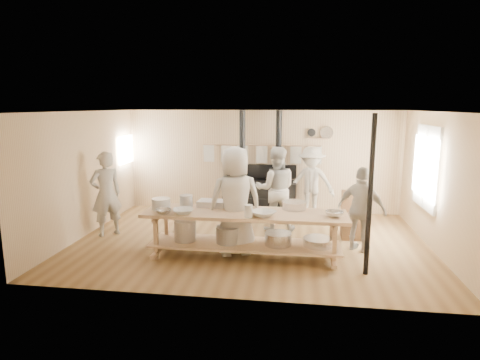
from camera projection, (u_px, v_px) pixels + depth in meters
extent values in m
plane|color=brown|center=(250.00, 241.00, 8.14)|extent=(7.00, 7.00, 0.00)
plane|color=tan|center=(261.00, 161.00, 10.34)|extent=(7.00, 0.00, 7.00)
plane|color=tan|center=(230.00, 210.00, 5.47)|extent=(7.00, 0.00, 7.00)
plane|color=tan|center=(84.00, 174.00, 8.38)|extent=(0.00, 5.00, 5.00)
plane|color=tan|center=(438.00, 183.00, 7.43)|extent=(0.00, 5.00, 5.00)
plane|color=beige|center=(251.00, 111.00, 7.67)|extent=(7.00, 7.00, 0.00)
cube|color=beige|center=(427.00, 167.00, 7.98)|extent=(0.06, 1.35, 1.65)
plane|color=white|center=(425.00, 167.00, 7.99)|extent=(0.00, 1.50, 1.50)
cube|color=beige|center=(424.00, 167.00, 7.99)|extent=(0.02, 0.03, 1.50)
plane|color=white|center=(126.00, 150.00, 10.27)|extent=(0.00, 0.90, 0.90)
cube|color=black|center=(260.00, 198.00, 10.11)|extent=(1.80, 0.70, 0.85)
cube|color=black|center=(260.00, 212.00, 10.18)|extent=(1.90, 0.75, 0.10)
cube|color=black|center=(261.00, 171.00, 10.29)|extent=(1.80, 0.12, 0.35)
cylinder|color=black|center=(242.00, 146.00, 9.98)|extent=(0.15, 0.15, 1.75)
cylinder|color=black|center=(279.00, 146.00, 9.86)|extent=(0.15, 0.15, 1.75)
cylinder|color=#B2B2B7|center=(238.00, 174.00, 10.07)|extent=(0.36, 0.36, 0.34)
cylinder|color=gray|center=(282.00, 176.00, 9.88)|extent=(0.30, 0.30, 0.30)
cylinder|color=tan|center=(261.00, 145.00, 10.16)|extent=(3.00, 0.04, 0.04)
cube|color=beige|center=(209.00, 153.00, 10.39)|extent=(0.28, 0.01, 0.46)
cube|color=beige|center=(226.00, 153.00, 10.33)|extent=(0.28, 0.01, 0.46)
cube|color=beige|center=(244.00, 154.00, 10.27)|extent=(0.28, 0.01, 0.46)
cube|color=beige|center=(261.00, 154.00, 10.20)|extent=(0.28, 0.01, 0.46)
cube|color=beige|center=(279.00, 154.00, 10.14)|extent=(0.28, 0.01, 0.46)
cube|color=beige|center=(297.00, 154.00, 10.08)|extent=(0.28, 0.01, 0.46)
cube|color=beige|center=(315.00, 155.00, 10.02)|extent=(0.28, 0.01, 0.46)
cube|color=tan|center=(317.00, 139.00, 9.96)|extent=(0.50, 0.14, 0.03)
cylinder|color=black|center=(312.00, 133.00, 9.97)|extent=(0.20, 0.04, 0.20)
cylinder|color=silver|center=(327.00, 133.00, 9.92)|extent=(0.32, 0.03, 0.32)
cube|color=tan|center=(245.00, 214.00, 7.12)|extent=(3.60, 0.90, 0.06)
cube|color=tan|center=(245.00, 244.00, 7.22)|extent=(3.40, 0.80, 0.04)
cube|color=tan|center=(245.00, 247.00, 7.23)|extent=(3.30, 0.06, 0.06)
cube|color=tan|center=(156.00, 236.00, 7.11)|extent=(0.07, 0.07, 0.85)
cube|color=tan|center=(167.00, 226.00, 7.69)|extent=(0.07, 0.07, 0.85)
cube|color=tan|center=(334.00, 245.00, 6.68)|extent=(0.07, 0.07, 0.85)
cube|color=tan|center=(331.00, 233.00, 7.27)|extent=(0.07, 0.07, 0.85)
cylinder|color=#B2B2B7|center=(185.00, 230.00, 7.33)|extent=(0.40, 0.40, 0.38)
cylinder|color=gray|center=(228.00, 234.00, 7.23)|extent=(0.44, 0.44, 0.30)
cylinder|color=silver|center=(278.00, 239.00, 7.11)|extent=(0.48, 0.48, 0.22)
cylinder|color=silver|center=(318.00, 243.00, 7.03)|extent=(0.52, 0.52, 0.14)
cylinder|color=black|center=(370.00, 196.00, 6.31)|extent=(0.08, 0.08, 2.60)
imported|color=#B4AC9F|center=(106.00, 194.00, 8.37)|extent=(0.76, 0.76, 1.78)
imported|color=#B4AC9F|center=(276.00, 189.00, 8.72)|extent=(0.96, 0.79, 1.85)
imported|color=#B4AC9F|center=(235.00, 201.00, 7.26)|extent=(1.14, 0.93, 2.00)
imported|color=#B4AC9F|center=(361.00, 210.00, 7.46)|extent=(1.00, 0.83, 1.60)
imported|color=#B4AC9F|center=(311.00, 183.00, 9.71)|extent=(1.19, 0.77, 1.75)
cube|color=brown|center=(352.00, 226.00, 8.31)|extent=(0.46, 0.46, 0.49)
cube|color=brown|center=(352.00, 202.00, 8.42)|extent=(0.45, 0.04, 0.54)
imported|color=white|center=(183.00, 211.00, 7.00)|extent=(0.45, 0.45, 0.09)
imported|color=silver|center=(163.00, 212.00, 6.97)|extent=(0.39, 0.39, 0.09)
imported|color=white|center=(263.00, 214.00, 6.82)|extent=(0.56, 0.56, 0.10)
imported|color=silver|center=(334.00, 214.00, 6.81)|extent=(0.42, 0.42, 0.10)
cube|color=#B2B2B7|center=(212.00, 203.00, 7.51)|extent=(0.52, 0.37, 0.11)
cylinder|color=silver|center=(294.00, 205.00, 7.30)|extent=(0.58, 0.58, 0.14)
cylinder|color=gray|center=(186.00, 201.00, 7.47)|extent=(0.31, 0.31, 0.22)
cylinder|color=white|center=(161.00, 204.00, 7.27)|extent=(0.39, 0.39, 0.21)
cylinder|color=white|center=(249.00, 211.00, 6.75)|extent=(0.17, 0.17, 0.22)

